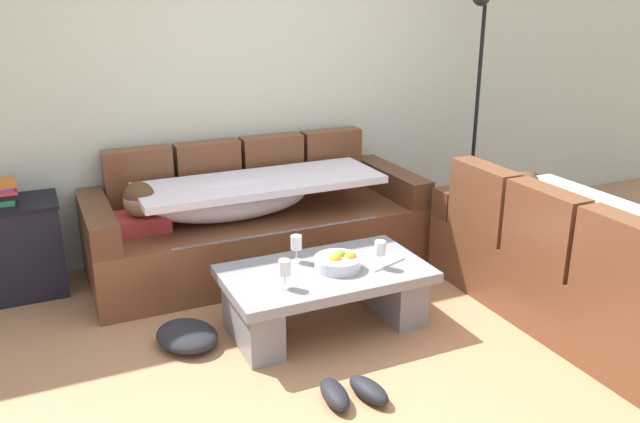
# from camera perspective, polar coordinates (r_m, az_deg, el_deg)

# --- Properties ---
(ground_plane) EXTENTS (14.00, 14.00, 0.00)m
(ground_plane) POSITION_cam_1_polar(r_m,az_deg,el_deg) (3.56, 4.55, -14.18)
(ground_plane) COLOR #AC7851
(back_wall) EXTENTS (9.00, 0.10, 2.70)m
(back_wall) POSITION_cam_1_polar(r_m,az_deg,el_deg) (4.99, -7.33, 12.07)
(back_wall) COLOR beige
(back_wall) RESTS_ON ground_plane
(couch_along_wall) EXTENTS (2.38, 0.92, 0.88)m
(couch_along_wall) POSITION_cam_1_polar(r_m,az_deg,el_deg) (4.71, -5.93, -1.08)
(couch_along_wall) COLOR brown
(couch_along_wall) RESTS_ON ground_plane
(couch_near_window) EXTENTS (0.92, 2.02, 0.88)m
(couch_near_window) POSITION_cam_1_polar(r_m,az_deg,el_deg) (4.29, 22.01, -4.46)
(couch_near_window) COLOR brown
(couch_near_window) RESTS_ON ground_plane
(coffee_table) EXTENTS (1.20, 0.68, 0.38)m
(coffee_table) POSITION_cam_1_polar(r_m,az_deg,el_deg) (3.89, 0.45, -6.99)
(coffee_table) COLOR gray
(coffee_table) RESTS_ON ground_plane
(fruit_bowl) EXTENTS (0.28, 0.28, 0.10)m
(fruit_bowl) POSITION_cam_1_polar(r_m,az_deg,el_deg) (3.83, 1.66, -4.44)
(fruit_bowl) COLOR silver
(fruit_bowl) RESTS_ON coffee_table
(wine_glass_near_left) EXTENTS (0.07, 0.07, 0.17)m
(wine_glass_near_left) POSITION_cam_1_polar(r_m,az_deg,el_deg) (3.56, -3.13, -5.04)
(wine_glass_near_left) COLOR silver
(wine_glass_near_left) RESTS_ON coffee_table
(wine_glass_near_right) EXTENTS (0.07, 0.07, 0.17)m
(wine_glass_near_right) POSITION_cam_1_polar(r_m,az_deg,el_deg) (3.82, 5.31, -3.33)
(wine_glass_near_right) COLOR silver
(wine_glass_near_right) RESTS_ON coffee_table
(wine_glass_far_back) EXTENTS (0.07, 0.07, 0.17)m
(wine_glass_far_back) POSITION_cam_1_polar(r_m,az_deg,el_deg) (3.89, -2.10, -2.84)
(wine_glass_far_back) COLOR silver
(wine_glass_far_back) RESTS_ON coffee_table
(open_magazine) EXTENTS (0.34, 0.29, 0.01)m
(open_magazine) POSITION_cam_1_polar(r_m,az_deg,el_deg) (3.96, 5.00, -4.25)
(open_magazine) COLOR white
(open_magazine) RESTS_ON coffee_table
(side_cabinet) EXTENTS (0.72, 0.44, 0.64)m
(side_cabinet) POSITION_cam_1_polar(r_m,az_deg,el_deg) (4.72, -25.96, -3.07)
(side_cabinet) COLOR black
(side_cabinet) RESTS_ON ground_plane
(book_stack_on_cabinet) EXTENTS (0.15, 0.22, 0.15)m
(book_stack_on_cabinet) POSITION_cam_1_polar(r_m,az_deg,el_deg) (4.60, -25.98, 1.57)
(book_stack_on_cabinet) COLOR #338C59
(book_stack_on_cabinet) RESTS_ON side_cabinet
(floor_lamp) EXTENTS (0.33, 0.31, 1.95)m
(floor_lamp) POSITION_cam_1_polar(r_m,az_deg,el_deg) (5.54, 13.55, 9.94)
(floor_lamp) COLOR black
(floor_lamp) RESTS_ON ground_plane
(pair_of_shoes) EXTENTS (0.33, 0.32, 0.09)m
(pair_of_shoes) POSITION_cam_1_polar(r_m,az_deg,el_deg) (3.35, 2.81, -15.58)
(pair_of_shoes) COLOR black
(pair_of_shoes) RESTS_ON ground_plane
(crumpled_garment) EXTENTS (0.45, 0.49, 0.12)m
(crumpled_garment) POSITION_cam_1_polar(r_m,az_deg,el_deg) (3.86, -11.61, -10.64)
(crumpled_garment) COLOR #232328
(crumpled_garment) RESTS_ON ground_plane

